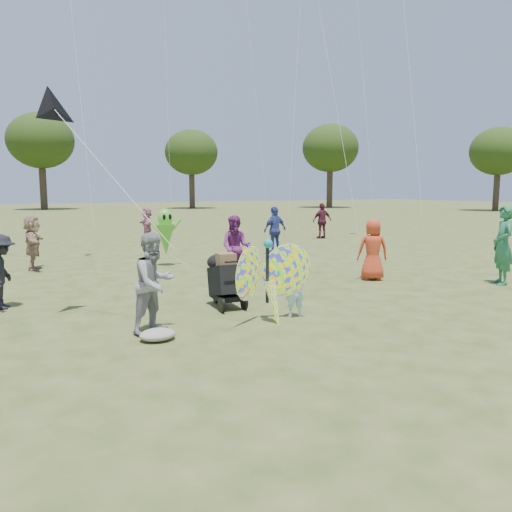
{
  "coord_description": "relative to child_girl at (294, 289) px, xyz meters",
  "views": [
    {
      "loc": [
        -4.63,
        -6.45,
        2.32
      ],
      "look_at": [
        -0.2,
        1.5,
        1.1
      ],
      "focal_mm": 35.0,
      "sensor_mm": 36.0,
      "label": 1
    }
  ],
  "objects": [
    {
      "name": "child_girl",
      "position": [
        0.0,
        0.0,
        0.0
      ],
      "size": [
        0.4,
        0.29,
        1.04
      ],
      "primitive_type": "imported",
      "rotation": [
        0.0,
        0.0,
        3.03
      ],
      "color": "#ACE2F4",
      "rests_on": "ground"
    },
    {
      "name": "alien_kite",
      "position": [
        -0.03,
        7.02,
        0.45
      ],
      "size": [
        1.12,
        0.69,
        1.74
      ],
      "color": "#59C62E",
      "rests_on": "ground"
    },
    {
      "name": "ground",
      "position": [
        -0.32,
        -0.99,
        -0.52
      ],
      "size": [
        160.0,
        160.0,
        0.0
      ],
      "primitive_type": "plane",
      "color": "#51592B",
      "rests_on": "ground"
    },
    {
      "name": "jogging_stroller",
      "position": [
        -0.8,
        1.31,
        0.09
      ],
      "size": [
        0.56,
        1.08,
        1.09
      ],
      "rotation": [
        0.0,
        0.0,
        -0.09
      ],
      "color": "black",
      "rests_on": "ground"
    },
    {
      "name": "crowd_b",
      "position": [
        -4.61,
        3.3,
        0.21
      ],
      "size": [
        0.74,
        1.04,
        1.46
      ],
      "primitive_type": "imported",
      "rotation": [
        0.0,
        0.0,
        1.34
      ],
      "color": "black",
      "rests_on": "ground"
    },
    {
      "name": "crowd_c",
      "position": [
        4.42,
        7.97,
        0.33
      ],
      "size": [
        1.06,
        0.58,
        1.7
      ],
      "primitive_type": "imported",
      "rotation": [
        0.0,
        0.0,
        3.31
      ],
      "color": "#364395",
      "rests_on": "ground"
    },
    {
      "name": "delta_kite_rig",
      "position": [
        -3.69,
        1.85,
        3.14
      ],
      "size": [
        2.04,
        1.79,
        2.78
      ],
      "color": "black",
      "rests_on": "ground"
    },
    {
      "name": "adult_man",
      "position": [
        -2.52,
        0.3,
        0.29
      ],
      "size": [
        0.98,
        0.89,
        1.63
      ],
      "primitive_type": "imported",
      "rotation": [
        0.0,
        0.0,
        0.42
      ],
      "color": "gray",
      "rests_on": "ground"
    },
    {
      "name": "tree_line",
      "position": [
        3.35,
        44.0,
        6.34
      ],
      "size": [
        91.78,
        33.6,
        10.79
      ],
      "color": "#3A2D21",
      "rests_on": "ground"
    },
    {
      "name": "crowd_j",
      "position": [
        1.59,
        14.25,
        0.24
      ],
      "size": [
        0.6,
        1.45,
        1.52
      ],
      "primitive_type": "imported",
      "rotation": [
        0.0,
        0.0,
        4.6
      ],
      "color": "#B26585",
      "rests_on": "ground"
    },
    {
      "name": "crowd_a",
      "position": [
        3.83,
        2.17,
        0.26
      ],
      "size": [
        0.91,
        0.82,
        1.57
      ],
      "primitive_type": "imported",
      "rotation": [
        0.0,
        0.0,
        2.61
      ],
      "color": "red",
      "rests_on": "ground"
    },
    {
      "name": "crowd_h",
      "position": [
        9.22,
        11.58,
        0.32
      ],
      "size": [
        1.02,
        0.5,
        1.68
      ],
      "primitive_type": "imported",
      "rotation": [
        0.0,
        0.0,
        3.05
      ],
      "color": "#541C29",
      "rests_on": "ground"
    },
    {
      "name": "butterfly_kite",
      "position": [
        -0.57,
        -0.09,
        0.2
      ],
      "size": [
        1.74,
        0.75,
        1.67
      ],
      "color": "orange",
      "rests_on": "ground"
    },
    {
      "name": "crowd_e",
      "position": [
        0.85,
        4.04,
        0.3
      ],
      "size": [
        1.02,
        0.98,
        1.65
      ],
      "primitive_type": "imported",
      "rotation": [
        0.0,
        0.0,
        5.63
      ],
      "color": "#6E2465",
      "rests_on": "ground"
    },
    {
      "name": "crowd_d",
      "position": [
        -3.63,
        8.15,
        0.27
      ],
      "size": [
        0.71,
        1.52,
        1.57
      ],
      "primitive_type": "imported",
      "rotation": [
        0.0,
        0.0,
        1.4
      ],
      "color": "#A37D64",
      "rests_on": "ground"
    },
    {
      "name": "grey_bag",
      "position": [
        -2.64,
        -0.16,
        -0.43
      ],
      "size": [
        0.57,
        0.46,
        0.18
      ],
      "primitive_type": "ellipsoid",
      "color": "gray",
      "rests_on": "ground"
    },
    {
      "name": "crowd_f",
      "position": [
        6.2,
        0.18,
        0.45
      ],
      "size": [
        0.78,
        0.85,
        1.94
      ],
      "primitive_type": "imported",
      "rotation": [
        0.0,
        0.0,
        4.13
      ],
      "color": "#2A7049",
      "rests_on": "ground"
    }
  ]
}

